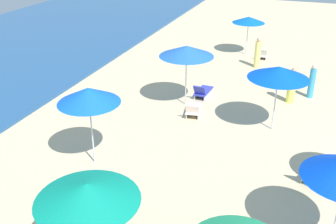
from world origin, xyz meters
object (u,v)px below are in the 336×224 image
(umbrella_1, at_px, (279,72))
(beachgoer_0, at_px, (312,82))
(beachgoer_1, at_px, (258,53))
(beachgoer_2, at_px, (292,86))
(lounge_chair_2_1, at_px, (194,109))
(lounge_chair_3_0, at_px, (317,174))
(umbrella_2, at_px, (186,51))
(cooler_box_2, at_px, (176,57))
(lounge_chair_7_0, at_px, (262,54))
(lounge_chair_2_0, at_px, (203,92))
(umbrella_7, at_px, (249,20))
(umbrella_0, at_px, (87,192))
(umbrella_8, at_px, (89,95))

(umbrella_1, height_order, beachgoer_0, umbrella_1)
(beachgoer_1, xyz_separation_m, beachgoer_2, (-4.35, -2.20, -0.04))
(lounge_chair_2_1, distance_m, lounge_chair_3_0, 6.07)
(umbrella_2, height_order, cooler_box_2, umbrella_2)
(umbrella_1, xyz_separation_m, lounge_chair_3_0, (-3.15, -1.77, -2.13))
(lounge_chair_7_0, distance_m, cooler_box_2, 5.23)
(beachgoer_1, bearing_deg, beachgoer_0, -154.04)
(lounge_chair_2_0, bearing_deg, umbrella_7, -91.76)
(lounge_chair_3_0, xyz_separation_m, beachgoer_0, (7.02, 0.48, 0.50))
(umbrella_7, distance_m, beachgoer_1, 2.77)
(lounge_chair_2_1, xyz_separation_m, beachgoer_2, (2.83, -3.79, 0.51))
(beachgoer_0, relative_size, cooler_box_2, 2.80)
(lounge_chair_2_1, bearing_deg, umbrella_1, 168.08)
(umbrella_0, relative_size, lounge_chair_7_0, 2.19)
(umbrella_2, bearing_deg, lounge_chair_3_0, -126.30)
(umbrella_1, distance_m, cooler_box_2, 9.91)
(beachgoer_2, bearing_deg, umbrella_0, 151.58)
(beachgoer_0, height_order, beachgoer_2, beachgoer_2)
(lounge_chair_3_0, distance_m, beachgoer_2, 6.28)
(lounge_chair_7_0, relative_size, beachgoer_1, 0.72)
(lounge_chair_2_0, height_order, umbrella_7, umbrella_7)
(lounge_chair_2_1, distance_m, umbrella_8, 5.68)
(lounge_chair_2_1, xyz_separation_m, beachgoer_1, (7.18, -1.58, 0.55))
(umbrella_0, relative_size, lounge_chair_3_0, 1.92)
(lounge_chair_2_1, bearing_deg, umbrella_0, 82.70)
(umbrella_7, distance_m, umbrella_8, 14.39)
(beachgoer_2, bearing_deg, umbrella_8, 129.37)
(lounge_chair_2_0, relative_size, lounge_chair_3_0, 1.04)
(lounge_chair_2_1, bearing_deg, lounge_chair_2_0, -95.06)
(umbrella_2, distance_m, beachgoer_1, 6.84)
(umbrella_0, bearing_deg, lounge_chair_3_0, -39.04)
(lounge_chair_3_0, xyz_separation_m, umbrella_7, (12.68, 4.52, 1.87))
(lounge_chair_2_0, bearing_deg, lounge_chair_3_0, 138.66)
(lounge_chair_2_0, distance_m, lounge_chair_7_0, 7.12)
(umbrella_0, bearing_deg, beachgoer_0, -18.33)
(umbrella_8, height_order, beachgoer_1, umbrella_8)
(lounge_chair_3_0, xyz_separation_m, umbrella_8, (-1.44, 7.27, 2.25))
(umbrella_0, relative_size, umbrella_1, 1.02)
(umbrella_2, relative_size, beachgoer_1, 1.60)
(lounge_chair_2_0, distance_m, beachgoer_1, 5.47)
(lounge_chair_2_0, bearing_deg, umbrella_0, 96.64)
(umbrella_0, bearing_deg, lounge_chair_7_0, -4.12)
(beachgoer_1, distance_m, beachgoer_2, 4.88)
(lounge_chair_7_0, xyz_separation_m, beachgoer_0, (-5.19, -2.96, 0.54))
(umbrella_7, relative_size, beachgoer_0, 1.44)
(umbrella_0, xyz_separation_m, lounge_chair_3_0, (5.85, -4.74, -2.21))
(lounge_chair_2_0, distance_m, beachgoer_0, 5.10)
(umbrella_1, height_order, cooler_box_2, umbrella_1)
(umbrella_8, distance_m, beachgoer_2, 9.78)
(umbrella_1, xyz_separation_m, lounge_chair_7_0, (9.06, 1.67, -2.17))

